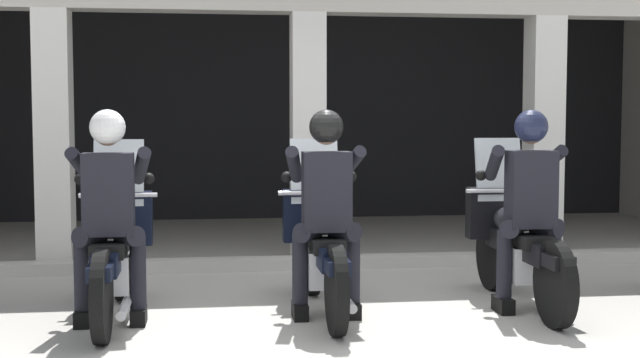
{
  "coord_description": "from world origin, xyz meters",
  "views": [
    {
      "loc": [
        -0.88,
        -6.35,
        1.54
      ],
      "look_at": [
        0.0,
        0.41,
        1.04
      ],
      "focal_mm": 48.38,
      "sensor_mm": 36.0,
      "label": 1
    }
  ],
  "objects_px": {
    "motorcycle_right": "(516,243)",
    "police_officer_right": "(529,193)",
    "motorcycle_center": "(321,247)",
    "motorcycle_left": "(114,251)",
    "police_officer_left": "(109,198)",
    "police_officer_center": "(326,195)"
  },
  "relations": [
    {
      "from": "motorcycle_left",
      "to": "police_officer_left",
      "type": "height_order",
      "value": "police_officer_left"
    },
    {
      "from": "motorcycle_center",
      "to": "police_officer_right",
      "type": "distance_m",
      "value": 1.68
    },
    {
      "from": "motorcycle_left",
      "to": "motorcycle_center",
      "type": "height_order",
      "value": "same"
    },
    {
      "from": "motorcycle_center",
      "to": "police_officer_center",
      "type": "height_order",
      "value": "police_officer_center"
    },
    {
      "from": "police_officer_left",
      "to": "police_officer_right",
      "type": "distance_m",
      "value": 3.2
    },
    {
      "from": "motorcycle_center",
      "to": "police_officer_right",
      "type": "relative_size",
      "value": 1.29
    },
    {
      "from": "motorcycle_center",
      "to": "police_officer_center",
      "type": "bearing_deg",
      "value": -83.06
    },
    {
      "from": "police_officer_left",
      "to": "motorcycle_center",
      "type": "relative_size",
      "value": 0.78
    },
    {
      "from": "motorcycle_center",
      "to": "police_officer_right",
      "type": "height_order",
      "value": "police_officer_right"
    },
    {
      "from": "police_officer_left",
      "to": "motorcycle_right",
      "type": "xyz_separation_m",
      "value": [
        3.2,
        0.3,
        -0.44
      ]
    },
    {
      "from": "police_officer_left",
      "to": "police_officer_right",
      "type": "relative_size",
      "value": 1.0
    },
    {
      "from": "motorcycle_left",
      "to": "motorcycle_right",
      "type": "relative_size",
      "value": 1.0
    },
    {
      "from": "police_officer_left",
      "to": "police_officer_center",
      "type": "relative_size",
      "value": 1.0
    },
    {
      "from": "motorcycle_right",
      "to": "police_officer_right",
      "type": "distance_m",
      "value": 0.52
    },
    {
      "from": "police_officer_center",
      "to": "motorcycle_left",
      "type": "bearing_deg",
      "value": 177.61
    },
    {
      "from": "motorcycle_left",
      "to": "motorcycle_center",
      "type": "bearing_deg",
      "value": 7.63
    },
    {
      "from": "police_officer_left",
      "to": "motorcycle_right",
      "type": "height_order",
      "value": "police_officer_left"
    },
    {
      "from": "motorcycle_right",
      "to": "police_officer_right",
      "type": "height_order",
      "value": "police_officer_right"
    },
    {
      "from": "motorcycle_center",
      "to": "police_officer_right",
      "type": "xyz_separation_m",
      "value": [
        1.6,
        -0.28,
        0.44
      ]
    },
    {
      "from": "motorcycle_center",
      "to": "police_officer_left",
      "type": "bearing_deg",
      "value": -162.31
    },
    {
      "from": "motorcycle_right",
      "to": "police_officer_right",
      "type": "xyz_separation_m",
      "value": [
        -0.0,
        -0.28,
        0.44
      ]
    },
    {
      "from": "motorcycle_left",
      "to": "police_officer_left",
      "type": "distance_m",
      "value": 0.52
    }
  ]
}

